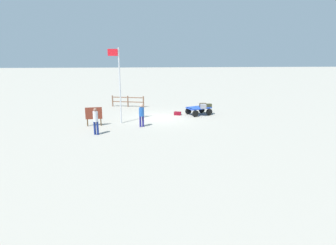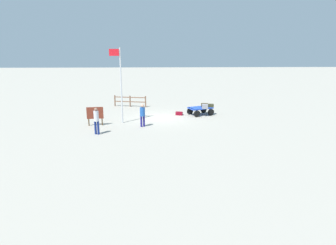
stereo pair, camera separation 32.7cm
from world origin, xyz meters
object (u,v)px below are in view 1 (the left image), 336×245
luggage_cart (199,109)px  worker_lead (142,114)px  signboard (94,114)px  suitcase_dark (208,105)px  suitcase_grey (203,106)px  suitcase_maroon (178,113)px  flagpole (119,81)px  suitcase_olive (203,105)px  worker_trailing (96,120)px

luggage_cart → worker_lead: worker_lead is taller
signboard → suitcase_dark: bearing=-159.8°
suitcase_grey → suitcase_dark: bearing=-129.2°
suitcase_maroon → flagpole: 5.93m
suitcase_olive → suitcase_dark: bearing=178.6°
suitcase_dark → flagpole: bearing=19.8°
suitcase_grey → worker_trailing: bearing=31.9°
luggage_cart → suitcase_olive: bearing=-165.1°
suitcase_maroon → suitcase_grey: bearing=164.9°
luggage_cart → worker_lead: size_ratio=1.37×
suitcase_maroon → flagpole: flagpole is taller
suitcase_olive → suitcase_maroon: size_ratio=0.93×
suitcase_maroon → signboard: size_ratio=0.47×
signboard → luggage_cart: bearing=-158.5°
suitcase_dark → signboard: signboard is taller
suitcase_dark → suitcase_maroon: (2.57, 0.08, -0.64)m
luggage_cart → signboard: size_ratio=1.65×
suitcase_grey → worker_lead: (4.91, 3.05, 0.14)m
suitcase_olive → suitcase_grey: size_ratio=1.21×
suitcase_dark → suitcase_maroon: bearing=1.8°
suitcase_dark → signboard: 9.42m
suitcase_dark → suitcase_olive: bearing=-1.4°
worker_lead → flagpole: 2.94m
suitcase_dark → worker_lead: bearing=34.1°
worker_trailing → signboard: size_ratio=1.30×
suitcase_dark → suitcase_olive: suitcase_olive is taller
luggage_cart → signboard: bearing=21.5°
suitcase_maroon → worker_trailing: size_ratio=0.36×
worker_trailing → worker_lead: bearing=-147.9°
suitcase_dark → worker_trailing: (8.30, 5.48, 0.23)m
luggage_cart → suitcase_grey: size_ratio=4.62×
luggage_cart → signboard: (8.03, 3.17, 0.40)m
flagpole → suitcase_olive: bearing=-158.9°
suitcase_olive → worker_trailing: size_ratio=0.33×
suitcase_grey → flagpole: 7.19m
suitcase_dark → suitcase_grey: bearing=50.8°
suitcase_maroon → worker_trailing: bearing=43.3°
worker_lead → worker_trailing: bearing=32.1°
suitcase_maroon → worker_trailing: 7.93m
suitcase_dark → signboard: size_ratio=0.45×
worker_lead → signboard: worker_lead is taller
luggage_cart → worker_trailing: worker_trailing is taller
luggage_cart → flagpole: flagpole is taller
suitcase_dark → suitcase_grey: size_ratio=1.27×
luggage_cart → suitcase_grey: suitcase_grey is taller
suitcase_olive → signboard: 9.01m
worker_lead → signboard: size_ratio=1.21×
luggage_cart → signboard: 8.64m
suitcase_olive → worker_trailing: 9.59m
suitcase_olive → suitcase_grey: suitcase_grey is taller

